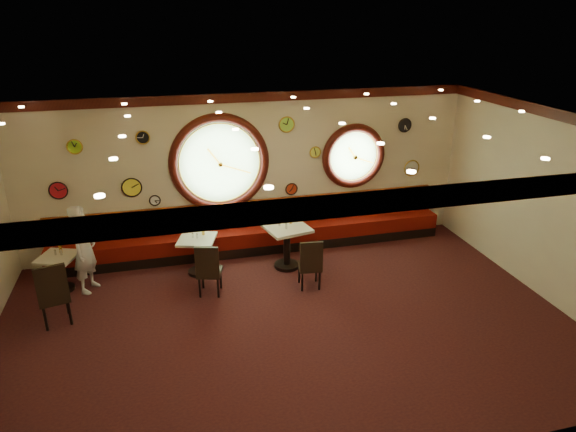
% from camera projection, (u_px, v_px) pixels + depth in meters
% --- Properties ---
extents(floor, '(9.00, 6.00, 0.00)m').
position_uv_depth(floor, '(287.00, 322.00, 8.21)').
color(floor, black).
rests_on(floor, ground).
extents(ceiling, '(9.00, 6.00, 0.02)m').
position_uv_depth(ceiling, '(287.00, 124.00, 7.01)').
color(ceiling, gold).
rests_on(ceiling, wall_back).
extents(wall_back, '(9.00, 0.02, 3.20)m').
position_uv_depth(wall_back, '(250.00, 173.00, 10.30)').
color(wall_back, '#ECE4C6').
rests_on(wall_back, floor).
extents(wall_front, '(9.00, 0.02, 3.20)m').
position_uv_depth(wall_front, '(364.00, 352.00, 4.91)').
color(wall_front, '#ECE4C6').
rests_on(wall_front, floor).
extents(wall_right, '(0.02, 6.00, 3.20)m').
position_uv_depth(wall_right, '(545.00, 204.00, 8.65)').
color(wall_right, '#ECE4C6').
rests_on(wall_right, floor).
extents(molding_back, '(9.00, 0.10, 0.18)m').
position_uv_depth(molding_back, '(248.00, 97.00, 9.69)').
color(molding_back, '#390E0A').
rests_on(molding_back, wall_back).
extents(molding_front, '(9.00, 0.10, 0.18)m').
position_uv_depth(molding_front, '(372.00, 203.00, 4.39)').
color(molding_front, '#390E0A').
rests_on(molding_front, wall_back).
extents(molding_right, '(0.10, 6.00, 0.18)m').
position_uv_depth(molding_right, '(560.00, 115.00, 8.07)').
color(molding_right, '#390E0A').
rests_on(molding_right, wall_back).
extents(banquette_base, '(8.00, 0.55, 0.20)m').
position_uv_depth(banquette_base, '(255.00, 246.00, 10.61)').
color(banquette_base, black).
rests_on(banquette_base, floor).
extents(banquette_seat, '(8.00, 0.55, 0.30)m').
position_uv_depth(banquette_seat, '(254.00, 235.00, 10.52)').
color(banquette_seat, '#5C0B07').
rests_on(banquette_seat, banquette_base).
extents(banquette_back, '(8.00, 0.10, 0.55)m').
position_uv_depth(banquette_back, '(252.00, 213.00, 10.57)').
color(banquette_back, '#660808').
rests_on(banquette_back, wall_back).
extents(porthole_left_glass, '(1.66, 0.02, 1.66)m').
position_uv_depth(porthole_left_glass, '(220.00, 163.00, 10.07)').
color(porthole_left_glass, '#8BC676').
rests_on(porthole_left_glass, wall_back).
extents(porthole_left_frame, '(1.98, 0.18, 1.98)m').
position_uv_depth(porthole_left_frame, '(220.00, 163.00, 10.05)').
color(porthole_left_frame, '#390E0A').
rests_on(porthole_left_frame, wall_back).
extents(porthole_left_ring, '(1.61, 0.03, 1.61)m').
position_uv_depth(porthole_left_ring, '(220.00, 164.00, 10.03)').
color(porthole_left_ring, gold).
rests_on(porthole_left_ring, wall_back).
extents(porthole_right_glass, '(1.10, 0.02, 1.10)m').
position_uv_depth(porthole_right_glass, '(353.00, 156.00, 10.73)').
color(porthole_right_glass, '#8BC676').
rests_on(porthole_right_glass, wall_back).
extents(porthole_right_frame, '(1.38, 0.18, 1.38)m').
position_uv_depth(porthole_right_frame, '(354.00, 156.00, 10.72)').
color(porthole_right_frame, '#390E0A').
rests_on(porthole_right_frame, wall_back).
extents(porthole_right_ring, '(1.09, 0.03, 1.09)m').
position_uv_depth(porthole_right_ring, '(354.00, 157.00, 10.69)').
color(porthole_right_ring, gold).
rests_on(porthole_right_ring, wall_back).
extents(wall_clock_0, '(0.20, 0.03, 0.20)m').
position_uv_depth(wall_clock_0, '(155.00, 200.00, 9.98)').
color(wall_clock_0, white).
rests_on(wall_clock_0, wall_back).
extents(wall_clock_1, '(0.32, 0.03, 0.32)m').
position_uv_depth(wall_clock_1, '(58.00, 190.00, 9.45)').
color(wall_clock_1, red).
rests_on(wall_clock_1, wall_back).
extents(wall_clock_2, '(0.22, 0.03, 0.22)m').
position_uv_depth(wall_clock_2, '(315.00, 152.00, 10.45)').
color(wall_clock_2, '#D8E74D').
rests_on(wall_clock_2, wall_back).
extents(wall_clock_3, '(0.24, 0.03, 0.24)m').
position_uv_depth(wall_clock_3, '(143.00, 137.00, 9.49)').
color(wall_clock_3, black).
rests_on(wall_clock_3, wall_back).
extents(wall_clock_4, '(0.36, 0.03, 0.36)m').
position_uv_depth(wall_clock_4, '(132.00, 187.00, 9.77)').
color(wall_clock_4, '#FFF638').
rests_on(wall_clock_4, wall_back).
extents(wall_clock_5, '(0.34, 0.03, 0.34)m').
position_uv_depth(wall_clock_5, '(411.00, 168.00, 11.14)').
color(wall_clock_5, silver).
rests_on(wall_clock_5, wall_back).
extents(wall_clock_6, '(0.26, 0.03, 0.26)m').
position_uv_depth(wall_clock_6, '(75.00, 147.00, 9.25)').
color(wall_clock_6, '#91D029').
rests_on(wall_clock_6, wall_back).
extents(wall_clock_7, '(0.30, 0.03, 0.30)m').
position_uv_depth(wall_clock_7, '(287.00, 124.00, 10.08)').
color(wall_clock_7, '#97E347').
rests_on(wall_clock_7, wall_back).
extents(wall_clock_8, '(0.28, 0.03, 0.28)m').
position_uv_depth(wall_clock_8, '(405.00, 125.00, 10.73)').
color(wall_clock_8, black).
rests_on(wall_clock_8, wall_back).
extents(wall_clock_9, '(0.24, 0.03, 0.24)m').
position_uv_depth(wall_clock_9, '(291.00, 189.00, 10.61)').
color(wall_clock_9, red).
rests_on(wall_clock_9, wall_back).
extents(table_a, '(0.79, 0.79, 0.67)m').
position_uv_depth(table_a, '(60.00, 268.00, 9.00)').
color(table_a, black).
rests_on(table_a, floor).
extents(table_b, '(0.82, 0.82, 0.72)m').
position_uv_depth(table_b, '(198.00, 251.00, 9.57)').
color(table_b, black).
rests_on(table_b, floor).
extents(table_c, '(0.92, 0.92, 0.85)m').
position_uv_depth(table_c, '(287.00, 242.00, 9.78)').
color(table_c, black).
rests_on(table_c, floor).
extents(chair_a, '(0.55, 0.55, 0.67)m').
position_uv_depth(chair_a, '(53.00, 291.00, 7.91)').
color(chair_a, black).
rests_on(chair_a, floor).
extents(chair_b, '(0.50, 0.50, 0.60)m').
position_uv_depth(chair_b, '(208.00, 267.00, 8.78)').
color(chair_b, black).
rests_on(chair_b, floor).
extents(chair_c, '(0.44, 0.44, 0.59)m').
position_uv_depth(chair_c, '(310.00, 261.00, 9.00)').
color(chair_c, black).
rests_on(chair_c, floor).
extents(condiment_a_salt, '(0.03, 0.03, 0.09)m').
position_uv_depth(condiment_a_salt, '(55.00, 252.00, 8.93)').
color(condiment_a_salt, silver).
rests_on(condiment_a_salt, table_a).
extents(condiment_b_salt, '(0.03, 0.03, 0.09)m').
position_uv_depth(condiment_b_salt, '(193.00, 236.00, 9.47)').
color(condiment_b_salt, silver).
rests_on(condiment_b_salt, table_b).
extents(condiment_c_salt, '(0.04, 0.04, 0.11)m').
position_uv_depth(condiment_c_salt, '(279.00, 223.00, 9.68)').
color(condiment_c_salt, '#B9BABE').
rests_on(condiment_c_salt, table_c).
extents(condiment_a_pepper, '(0.04, 0.04, 0.11)m').
position_uv_depth(condiment_a_pepper, '(61.00, 252.00, 8.92)').
color(condiment_a_pepper, silver).
rests_on(condiment_a_pepper, table_a).
extents(condiment_b_pepper, '(0.03, 0.03, 0.09)m').
position_uv_depth(condiment_b_pepper, '(197.00, 236.00, 9.45)').
color(condiment_b_pepper, silver).
rests_on(condiment_b_pepper, table_b).
extents(condiment_c_pepper, '(0.04, 0.04, 0.11)m').
position_uv_depth(condiment_c_pepper, '(286.00, 226.00, 9.55)').
color(condiment_c_pepper, silver).
rests_on(condiment_c_pepper, table_c).
extents(condiment_a_bottle, '(0.05, 0.05, 0.17)m').
position_uv_depth(condiment_a_bottle, '(60.00, 248.00, 9.00)').
color(condiment_a_bottle, gold).
rests_on(condiment_a_bottle, table_a).
extents(condiment_b_bottle, '(0.05, 0.05, 0.17)m').
position_uv_depth(condiment_b_bottle, '(203.00, 230.00, 9.59)').
color(condiment_b_bottle, gold).
rests_on(condiment_b_bottle, table_b).
extents(condiment_c_bottle, '(0.05, 0.05, 0.16)m').
position_uv_depth(condiment_c_bottle, '(291.00, 220.00, 9.77)').
color(condiment_c_bottle, gold).
rests_on(condiment_c_bottle, table_c).
extents(waiter, '(0.58, 0.69, 1.60)m').
position_uv_depth(waiter, '(84.00, 249.00, 8.88)').
color(waiter, silver).
rests_on(waiter, floor).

